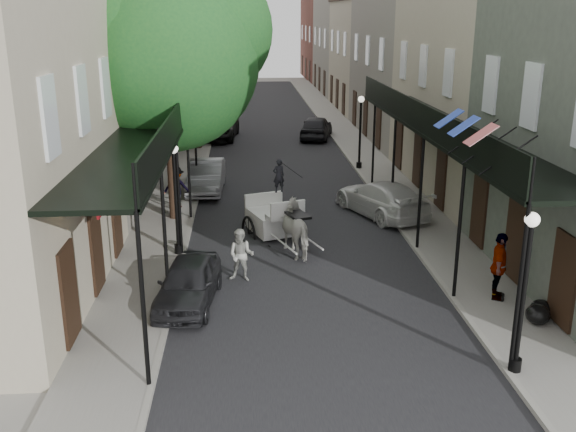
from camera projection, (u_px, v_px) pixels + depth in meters
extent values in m
plane|color=gray|center=(322.00, 338.00, 16.03)|extent=(140.00, 140.00, 0.00)
cube|color=black|center=(278.00, 163.00, 35.07)|extent=(8.00, 90.00, 0.01)
cube|color=gray|center=(186.00, 163.00, 34.72)|extent=(2.20, 90.00, 0.12)
cube|color=gray|center=(369.00, 160.00, 35.38)|extent=(2.20, 90.00, 0.12)
cube|color=#A79D85|center=(140.00, 54.00, 42.45)|extent=(5.00, 80.00, 10.50)
cube|color=gray|center=(396.00, 53.00, 43.58)|extent=(5.00, 80.00, 10.50)
cube|color=black|center=(148.00, 133.00, 21.17)|extent=(2.20, 18.00, 0.12)
cube|color=black|center=(180.00, 118.00, 21.09)|extent=(0.06, 18.00, 1.00)
cylinder|color=black|center=(143.00, 299.00, 13.23)|extent=(0.10, 0.10, 4.00)
cylinder|color=black|center=(179.00, 195.00, 20.85)|extent=(0.10, 0.10, 4.00)
cylinder|color=black|center=(196.00, 147.00, 28.46)|extent=(0.10, 0.10, 4.00)
cube|color=black|center=(445.00, 130.00, 21.83)|extent=(2.20, 18.00, 0.12)
cube|color=black|center=(416.00, 115.00, 21.61)|extent=(0.06, 18.00, 1.00)
cylinder|color=black|center=(520.00, 288.00, 13.76)|extent=(0.10, 0.10, 4.00)
cylinder|color=black|center=(421.00, 191.00, 21.37)|extent=(0.10, 0.10, 4.00)
cylinder|color=black|center=(374.00, 145.00, 28.99)|extent=(0.10, 0.10, 4.00)
cylinder|color=#382619|center=(172.00, 147.00, 24.37)|extent=(0.44, 0.44, 5.60)
sphere|color=#195020|center=(167.00, 59.00, 23.39)|extent=(6.80, 6.80, 6.80)
sphere|color=#195020|center=(204.00, 30.00, 23.75)|extent=(5.10, 5.10, 5.10)
cylinder|color=#382619|center=(197.00, 105.00, 37.78)|extent=(0.44, 0.44, 5.04)
sphere|color=#195020|center=(194.00, 54.00, 36.90)|extent=(6.00, 6.00, 6.00)
sphere|color=#195020|center=(215.00, 38.00, 37.28)|extent=(4.50, 4.50, 4.50)
cylinder|color=black|center=(515.00, 364.00, 14.32)|extent=(0.28, 0.28, 0.30)
cylinder|color=black|center=(523.00, 301.00, 13.85)|extent=(0.12, 0.12, 3.40)
sphere|color=white|center=(532.00, 220.00, 13.30)|extent=(0.32, 0.32, 0.32)
cylinder|color=black|center=(179.00, 249.00, 21.39)|extent=(0.28, 0.28, 0.30)
cylinder|color=black|center=(176.00, 204.00, 20.93)|extent=(0.12, 0.12, 3.40)
sphere|color=white|center=(173.00, 149.00, 20.38)|extent=(0.32, 0.32, 0.32)
cylinder|color=black|center=(359.00, 165.00, 33.35)|extent=(0.28, 0.28, 0.30)
cylinder|color=black|center=(360.00, 136.00, 32.89)|extent=(0.12, 0.12, 3.40)
sphere|color=white|center=(361.00, 99.00, 32.34)|extent=(0.32, 0.32, 0.32)
imported|color=beige|center=(299.00, 229.00, 21.48)|extent=(1.60, 2.28, 1.76)
torus|color=black|center=(243.00, 213.00, 23.91)|extent=(0.55, 1.33, 1.38)
torus|color=black|center=(286.00, 208.00, 24.58)|extent=(0.55, 1.33, 1.38)
torus|color=black|center=(264.00, 232.00, 22.78)|extent=(0.31, 0.70, 0.72)
torus|color=black|center=(297.00, 228.00, 23.29)|extent=(0.31, 0.70, 0.72)
cube|color=white|center=(267.00, 200.00, 23.92)|extent=(2.05, 2.31, 0.75)
cube|color=white|center=(279.00, 194.00, 22.78)|extent=(1.40, 0.98, 0.13)
cube|color=white|center=(282.00, 187.00, 22.45)|extent=(1.24, 0.53, 0.53)
imported|color=black|center=(279.00, 176.00, 22.58)|extent=(0.51, 0.42, 1.20)
imported|color=#9D9E95|center=(241.00, 255.00, 19.30)|extent=(0.92, 0.79, 1.63)
imported|color=gray|center=(177.00, 187.00, 26.30)|extent=(1.15, 0.72, 1.71)
imported|color=gray|center=(499.00, 266.00, 17.72)|extent=(0.88, 1.23, 1.93)
imported|color=black|center=(188.00, 282.00, 17.79)|extent=(1.93, 3.88, 1.27)
imported|color=gray|center=(206.00, 176.00, 29.19)|extent=(1.64, 4.35, 1.42)
imported|color=black|center=(217.00, 128.00, 41.60)|extent=(2.96, 5.57, 1.49)
imported|color=silver|center=(381.00, 198.00, 25.68)|extent=(3.61, 5.23, 1.41)
imported|color=black|center=(316.00, 127.00, 41.66)|extent=(2.77, 4.74, 1.51)
ellipsoid|color=black|center=(538.00, 314.00, 16.45)|extent=(0.62, 0.62, 0.53)
ellipsoid|color=black|center=(541.00, 308.00, 16.92)|extent=(0.55, 0.55, 0.44)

